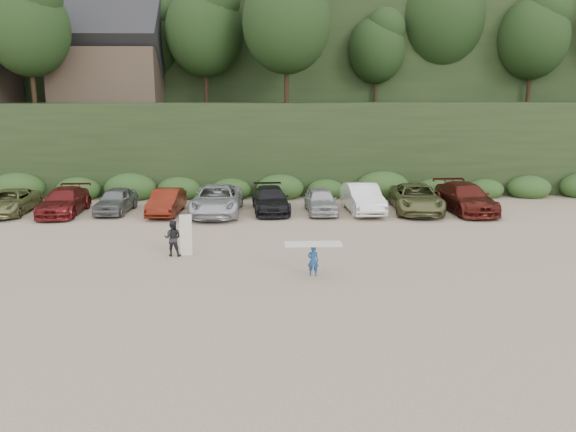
{
  "coord_description": "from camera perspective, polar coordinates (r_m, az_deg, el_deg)",
  "views": [
    {
      "loc": [
        0.71,
        -21.44,
        6.63
      ],
      "look_at": [
        1.34,
        3.0,
        1.3
      ],
      "focal_mm": 35.0,
      "sensor_mm": 36.0,
      "label": 1
    }
  ],
  "objects": [
    {
      "name": "adult_surfer",
      "position": [
        23.84,
        -11.51,
        -2.19
      ],
      "size": [
        1.22,
        0.65,
        1.78
      ],
      "color": "black",
      "rests_on": "ground"
    },
    {
      "name": "parked_cars",
      "position": [
        32.05,
        -6.78,
        1.64
      ],
      "size": [
        33.95,
        6.17,
        1.63
      ],
      "color": "silver",
      "rests_on": "ground"
    },
    {
      "name": "hillside_backdrop",
      "position": [
        57.56,
        -2.55,
        16.85
      ],
      "size": [
        90.0,
        41.5,
        28.0
      ],
      "color": "black",
      "rests_on": "ground"
    },
    {
      "name": "ground",
      "position": [
        22.46,
        -3.24,
        -4.89
      ],
      "size": [
        120.0,
        120.0,
        0.0
      ],
      "primitive_type": "plane",
      "color": "tan",
      "rests_on": "ground"
    },
    {
      "name": "child_surfer",
      "position": [
        20.8,
        2.57,
        -3.82
      ],
      "size": [
        2.12,
        0.63,
        1.26
      ],
      "color": "navy",
      "rests_on": "ground"
    }
  ]
}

